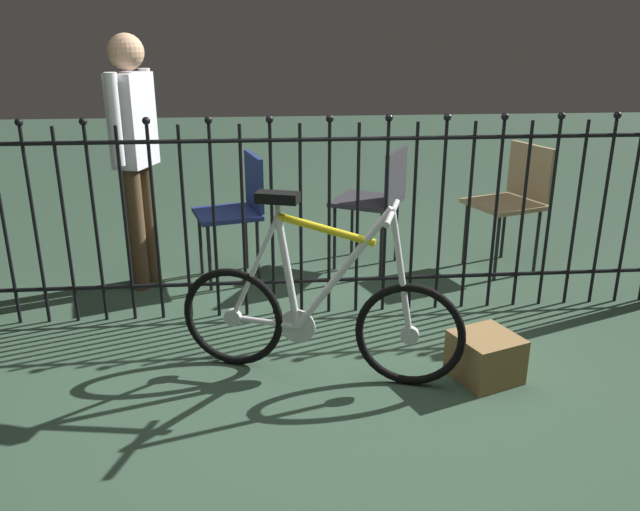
# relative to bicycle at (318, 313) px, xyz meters

# --- Properties ---
(ground_plane) EXTENTS (20.00, 20.00, 0.00)m
(ground_plane) POSITION_rel_bicycle_xyz_m (0.06, 0.01, -0.33)
(ground_plane) COLOR #304937
(iron_fence) EXTENTS (4.61, 0.07, 1.27)m
(iron_fence) POSITION_rel_bicycle_xyz_m (0.01, 0.75, 0.30)
(iron_fence) COLOR black
(iron_fence) RESTS_ON ground
(bicycle) EXTENTS (1.37, 0.54, 0.93)m
(bicycle) POSITION_rel_bicycle_xyz_m (0.00, 0.00, 0.00)
(bicycle) COLOR black
(bicycle) RESTS_ON ground
(chair_tan) EXTENTS (0.56, 0.56, 0.88)m
(chair_tan) POSITION_rel_bicycle_xyz_m (1.51, 1.42, 0.21)
(chair_tan) COLOR black
(chair_tan) RESTS_ON ground
(chair_charcoal) EXTENTS (0.59, 0.59, 0.86)m
(chair_charcoal) POSITION_rel_bicycle_xyz_m (0.55, 1.50, 0.21)
(chair_charcoal) COLOR black
(chair_charcoal) RESTS_ON ground
(chair_navy) EXTENTS (0.50, 0.50, 0.86)m
(chair_navy) POSITION_rel_bicycle_xyz_m (-0.42, 1.37, 0.20)
(chair_navy) COLOR black
(chair_navy) RESTS_ON ground
(person_visitor) EXTENTS (0.27, 0.45, 1.62)m
(person_visitor) POSITION_rel_bicycle_xyz_m (-1.06, 1.30, 0.64)
(person_visitor) COLOR #4C3823
(person_visitor) RESTS_ON ground
(display_crate) EXTENTS (0.37, 0.37, 0.23)m
(display_crate) POSITION_rel_bicycle_xyz_m (0.82, -0.12, -0.22)
(display_crate) COLOR olive
(display_crate) RESTS_ON ground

